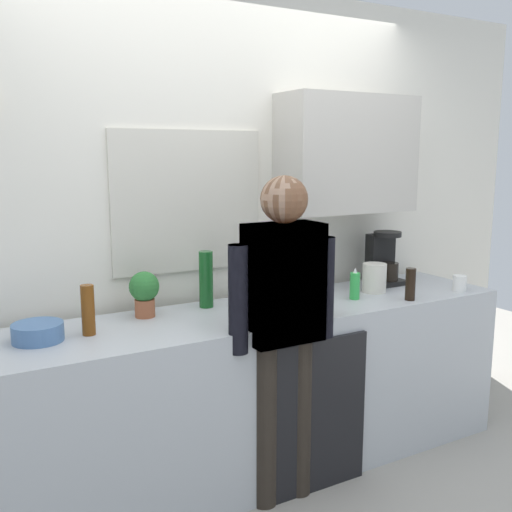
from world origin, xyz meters
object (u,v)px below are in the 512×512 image
at_px(bottle_olive_oil, 324,289).
at_px(bottle_dark_sauce, 410,284).
at_px(storage_canister, 374,278).
at_px(person_at_sink, 283,314).
at_px(dish_soap, 355,285).
at_px(person_guest, 283,314).
at_px(bottle_green_wine, 206,279).
at_px(bottle_amber_beer, 88,310).
at_px(mixing_bowl, 38,332).
at_px(cup_white_mug, 460,283).
at_px(coffee_maker, 383,260).
at_px(potted_plant, 144,291).

bearing_deg(bottle_olive_oil, bottle_dark_sauce, -1.77).
relative_size(storage_canister, person_at_sink, 0.11).
xyz_separation_m(bottle_olive_oil, bottle_dark_sauce, (0.58, -0.02, -0.04)).
distance_m(dish_soap, person_guest, 0.67).
bearing_deg(bottle_green_wine, storage_canister, -10.18).
height_order(bottle_amber_beer, person_guest, person_guest).
bearing_deg(bottle_olive_oil, bottle_green_wine, 139.20).
bearing_deg(mixing_bowl, cup_white_mug, -6.28).
height_order(coffee_maker, mixing_bowl, coffee_maker).
relative_size(bottle_amber_beer, bottle_green_wine, 0.77).
bearing_deg(coffee_maker, potted_plant, 179.85).
bearing_deg(cup_white_mug, bottle_olive_oil, 179.56).
bearing_deg(person_guest, bottle_amber_beer, -15.59).
xyz_separation_m(bottle_amber_beer, bottle_green_wine, (0.66, 0.18, 0.03)).
distance_m(bottle_dark_sauce, person_at_sink, 0.88).
distance_m(cup_white_mug, dish_soap, 0.68).
bearing_deg(potted_plant, person_at_sink, -42.68).
bearing_deg(person_at_sink, bottle_green_wine, 112.29).
bearing_deg(cup_white_mug, bottle_green_wine, 164.07).
height_order(dish_soap, storage_canister, dish_soap).
height_order(bottle_dark_sauce, person_at_sink, person_at_sink).
xyz_separation_m(coffee_maker, mixing_bowl, (-2.08, -0.14, -0.11)).
height_order(mixing_bowl, dish_soap, dish_soap).
bearing_deg(cup_white_mug, storage_canister, 152.53).
bearing_deg(bottle_green_wine, bottle_dark_sauce, -22.07).
distance_m(coffee_maker, bottle_olive_oil, 0.83).
bearing_deg(person_guest, potted_plant, -37.28).
bearing_deg(dish_soap, person_guest, -158.87).
xyz_separation_m(person_at_sink, person_guest, (0.00, 0.00, 0.00)).
height_order(bottle_green_wine, storage_canister, bottle_green_wine).
bearing_deg(dish_soap, storage_canister, 19.98).
bearing_deg(dish_soap, coffee_maker, 29.27).
bearing_deg(bottle_olive_oil, potted_plant, 154.61).
distance_m(bottle_olive_oil, bottle_dark_sauce, 0.58).
xyz_separation_m(coffee_maker, person_guest, (-1.04, -0.47, -0.09)).
bearing_deg(bottle_olive_oil, person_at_sink, -163.63).
relative_size(coffee_maker, potted_plant, 1.43).
bearing_deg(dish_soap, potted_plant, 168.32).
relative_size(bottle_olive_oil, person_guest, 0.16).
xyz_separation_m(coffee_maker, person_at_sink, (-1.04, -0.47, -0.09)).
xyz_separation_m(bottle_dark_sauce, dish_soap, (-0.25, 0.17, -0.01)).
xyz_separation_m(cup_white_mug, mixing_bowl, (-2.33, 0.26, -0.01)).
height_order(potted_plant, person_guest, person_guest).
distance_m(bottle_dark_sauce, mixing_bowl, 1.94).
height_order(bottle_olive_oil, bottle_amber_beer, bottle_olive_oil).
distance_m(coffee_maker, bottle_green_wine, 1.21).
height_order(mixing_bowl, person_guest, person_guest).
distance_m(bottle_dark_sauce, cup_white_mug, 0.41).
distance_m(bottle_green_wine, potted_plant, 0.35).
relative_size(potted_plant, storage_canister, 1.35).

